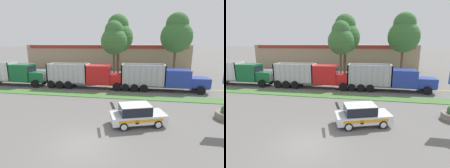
# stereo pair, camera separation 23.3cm
# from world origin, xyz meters

# --- Properties ---
(ground_plane) EXTENTS (600.00, 600.00, 0.00)m
(ground_plane) POSITION_xyz_m (0.00, 0.00, 0.00)
(ground_plane) COLOR slate
(grass_verge) EXTENTS (120.00, 2.11, 0.06)m
(grass_verge) POSITION_xyz_m (0.00, 10.68, 0.03)
(grass_verge) COLOR #477538
(grass_verge) RESTS_ON ground_plane
(centre_line_1) EXTENTS (2.40, 0.14, 0.01)m
(centre_line_1) POSITION_xyz_m (-18.13, 15.74, 0.00)
(centre_line_1) COLOR yellow
(centre_line_1) RESTS_ON ground_plane
(centre_line_2) EXTENTS (2.40, 0.14, 0.01)m
(centre_line_2) POSITION_xyz_m (-12.73, 15.74, 0.00)
(centre_line_2) COLOR yellow
(centre_line_2) RESTS_ON ground_plane
(centre_line_3) EXTENTS (2.40, 0.14, 0.01)m
(centre_line_3) POSITION_xyz_m (-7.33, 15.74, 0.00)
(centre_line_3) COLOR yellow
(centre_line_3) RESTS_ON ground_plane
(centre_line_4) EXTENTS (2.40, 0.14, 0.01)m
(centre_line_4) POSITION_xyz_m (-1.93, 15.74, 0.00)
(centre_line_4) COLOR yellow
(centre_line_4) RESTS_ON ground_plane
(centre_line_5) EXTENTS (2.40, 0.14, 0.01)m
(centre_line_5) POSITION_xyz_m (3.47, 15.74, 0.00)
(centre_line_5) COLOR yellow
(centre_line_5) RESTS_ON ground_plane
(centre_line_6) EXTENTS (2.40, 0.14, 0.01)m
(centre_line_6) POSITION_xyz_m (8.87, 15.74, 0.00)
(centre_line_6) COLOR yellow
(centre_line_6) RESTS_ON ground_plane
(centre_line_7) EXTENTS (2.40, 0.14, 0.01)m
(centre_line_7) POSITION_xyz_m (14.27, 15.74, 0.00)
(centre_line_7) COLOR yellow
(centre_line_7) RESTS_ON ground_plane
(dump_truck_lead) EXTENTS (11.41, 2.82, 3.55)m
(dump_truck_lead) POSITION_xyz_m (7.33, 14.38, 1.58)
(dump_truck_lead) COLOR black
(dump_truck_lead) RESTS_ON ground_plane
(dump_truck_mid) EXTENTS (10.91, 2.75, 3.52)m
(dump_truck_mid) POSITION_xyz_m (-15.03, 14.16, 1.71)
(dump_truck_mid) COLOR black
(dump_truck_mid) RESTS_ON ground_plane
(dump_truck_trail) EXTENTS (11.22, 2.59, 3.82)m
(dump_truck_trail) POSITION_xyz_m (-3.26, 14.20, 1.71)
(dump_truck_trail) COLOR black
(dump_truck_trail) RESTS_ON ground_plane
(rally_car) EXTENTS (4.65, 3.06, 1.73)m
(rally_car) POSITION_xyz_m (3.33, 3.43, 0.86)
(rally_car) COLOR silver
(rally_car) RESTS_ON ground_plane
(store_building_backdrop) EXTENTS (42.23, 12.10, 5.85)m
(store_building_backdrop) POSITION_xyz_m (-5.84, 39.96, 2.93)
(store_building_backdrop) COLOR #9E896B
(store_building_backdrop) RESTS_ON ground_plane
(tree_behind_left) EXTENTS (6.23, 6.23, 12.21)m
(tree_behind_left) POSITION_xyz_m (10.27, 28.08, 8.16)
(tree_behind_left) COLOR brown
(tree_behind_left) RESTS_ON ground_plane
(tree_behind_centre) EXTENTS (6.09, 6.09, 12.00)m
(tree_behind_centre) POSITION_xyz_m (-1.30, 26.96, 8.02)
(tree_behind_centre) COLOR brown
(tree_behind_centre) RESTS_ON ground_plane
(tree_behind_right) EXTENTS (4.74, 4.74, 10.19)m
(tree_behind_right) POSITION_xyz_m (-1.39, 22.17, 7.10)
(tree_behind_right) COLOR brown
(tree_behind_right) RESTS_ON ground_plane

